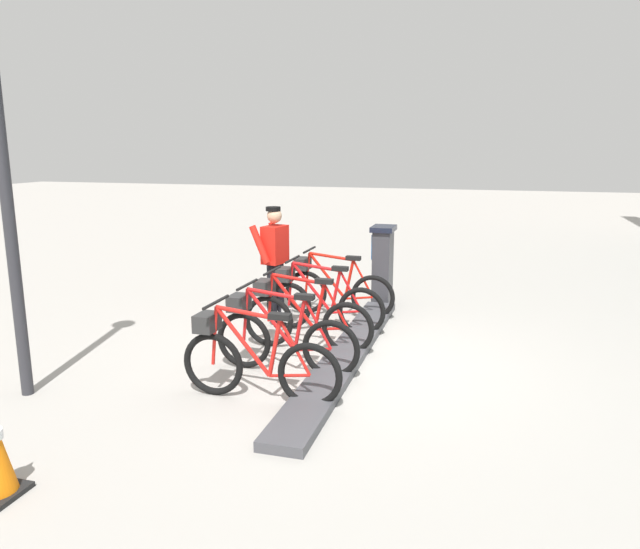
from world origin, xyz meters
TOP-DOWN VIEW (x-y plane):
  - ground_plane at (0.00, 0.00)m, footprint 60.00×60.00m
  - dock_rail_base at (0.00, 0.00)m, footprint 0.44×4.83m
  - payment_kiosk at (0.05, -2.74)m, footprint 0.36×0.52m
  - bike_docked_0 at (0.62, -1.81)m, footprint 1.72×0.54m
  - bike_docked_1 at (0.62, -1.01)m, footprint 1.72×0.54m
  - bike_docked_2 at (0.62, -0.20)m, footprint 1.72×0.54m
  - bike_docked_3 at (0.62, 0.60)m, footprint 1.72×0.54m
  - bike_docked_4 at (0.62, 1.41)m, footprint 1.72×0.54m
  - worker_near_rack at (1.49, -1.57)m, footprint 0.54×0.68m

SIDE VIEW (x-z plane):
  - ground_plane at x=0.00m, z-range 0.00..0.00m
  - dock_rail_base at x=0.00m, z-range 0.00..0.10m
  - bike_docked_0 at x=0.62m, z-range -0.08..0.94m
  - bike_docked_1 at x=0.62m, z-range -0.08..0.94m
  - bike_docked_2 at x=0.62m, z-range -0.08..0.94m
  - bike_docked_3 at x=0.62m, z-range -0.08..0.94m
  - bike_docked_4 at x=0.62m, z-range -0.08..0.94m
  - payment_kiosk at x=0.05m, z-range 0.03..1.31m
  - worker_near_rack at x=1.49m, z-range 0.08..1.74m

